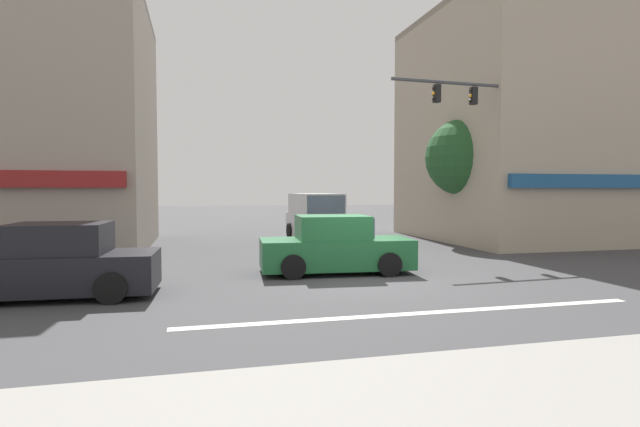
{
  "coord_description": "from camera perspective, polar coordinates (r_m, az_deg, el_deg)",
  "views": [
    {
      "loc": [
        -4.02,
        -11.88,
        2.28
      ],
      "look_at": [
        -0.56,
        2.0,
        1.6
      ],
      "focal_mm": 28.0,
      "sensor_mm": 36.0,
      "label": 1
    }
  ],
  "objects": [
    {
      "name": "lane_marking_stripe",
      "position": [
        9.57,
        11.5,
        -11.09
      ],
      "size": [
        9.0,
        0.24,
        0.01
      ],
      "primitive_type": "cube",
      "color": "silver",
      "rests_on": "ground"
    },
    {
      "name": "traffic_light_mast",
      "position": [
        18.82,
        18.87,
        8.36
      ],
      "size": [
        4.89,
        0.4,
        6.2
      ],
      "color": "#47474C",
      "rests_on": "ground"
    },
    {
      "name": "van_waiting_far",
      "position": [
        22.26,
        -0.36,
        -0.56
      ],
      "size": [
        2.21,
        4.68,
        2.11
      ],
      "color": "silver",
      "rests_on": "ground"
    },
    {
      "name": "street_tree",
      "position": [
        21.77,
        16.18,
        6.14
      ],
      "size": [
        3.24,
        3.24,
        5.26
      ],
      "color": "#4C3823",
      "rests_on": "ground"
    },
    {
      "name": "sedan_parked_curbside",
      "position": [
        11.94,
        -27.92,
        -5.15
      ],
      "size": [
        4.18,
        2.04,
        1.58
      ],
      "color": "black",
      "rests_on": "ground"
    },
    {
      "name": "ground_plane",
      "position": [
        12.75,
        4.65,
        -7.59
      ],
      "size": [
        120.0,
        120.0,
        0.0
      ],
      "primitive_type": "plane",
      "color": "#3D3D3F"
    },
    {
      "name": "utility_pole_far_right",
      "position": [
        24.06,
        14.14,
        7.54
      ],
      "size": [
        1.4,
        0.22,
        8.37
      ],
      "color": "brown",
      "rests_on": "ground"
    },
    {
      "name": "sedan_approaching_near",
      "position": [
        13.71,
        1.74,
        -3.85
      ],
      "size": [
        4.22,
        2.12,
        1.58
      ],
      "color": "#1E6033",
      "rests_on": "ground"
    },
    {
      "name": "utility_pole_near_left",
      "position": [
        18.14,
        -27.0,
        7.13
      ],
      "size": [
        1.4,
        0.22,
        7.24
      ],
      "color": "brown",
      "rests_on": "ground"
    },
    {
      "name": "building_right_corner",
      "position": [
        26.54,
        25.66,
        8.79
      ],
      "size": [
        12.75,
        9.88,
        10.42
      ],
      "color": "tan",
      "rests_on": "ground"
    }
  ]
}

